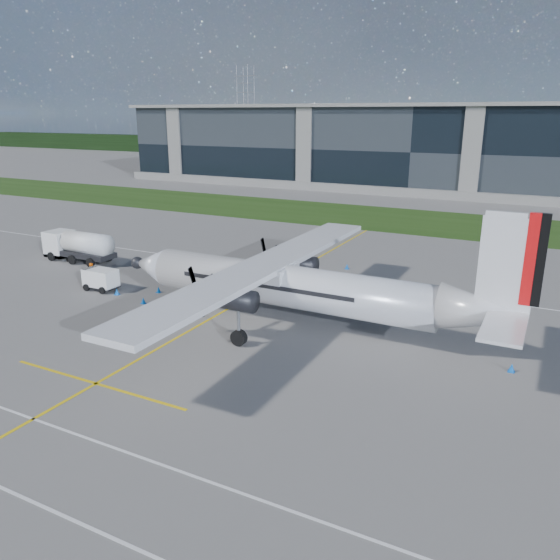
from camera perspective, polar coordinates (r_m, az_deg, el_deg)
ground at (r=70.57m, az=6.96°, el=5.53°), size 400.00×400.00×0.00m
grass_strip at (r=77.99m, az=9.05°, el=6.55°), size 400.00×18.00×0.04m
terminal_building at (r=107.80m, az=14.82°, el=13.07°), size 120.00×20.00×15.00m
tree_line at (r=167.00m, az=19.46°, el=12.35°), size 400.00×6.00×6.00m
pylon_west at (r=203.45m, az=-3.59°, el=17.31°), size 9.00×4.60×30.00m
yellow_taxiway_centerline at (r=43.01m, az=-3.43°, el=-1.88°), size 0.20×70.00×0.01m
turboprop_aircraft at (r=35.86m, az=2.26°, el=1.73°), size 28.70×29.76×8.93m
fuel_tanker_truck at (r=57.09m, az=-20.64°, el=3.35°), size 7.96×2.59×2.99m
baggage_tug at (r=47.04m, az=-18.21°, el=0.04°), size 2.90×1.74×1.74m
ground_crew_person at (r=48.74m, az=-19.02°, el=0.79°), size 0.65×0.89×2.13m
safety_cone_stbdwing at (r=51.24m, az=7.01°, el=1.43°), size 0.36×0.36×0.50m
safety_cone_tail at (r=33.61m, az=23.05°, el=-8.43°), size 0.36×0.36×0.50m
safety_cone_fwd at (r=45.54m, az=-16.68°, el=-1.18°), size 0.36×0.36×0.50m
safety_cone_nose_port at (r=42.90m, az=-14.10°, el=-2.09°), size 0.36×0.36×0.50m
safety_cone_nose_stbd at (r=45.26m, az=-12.58°, el=-0.97°), size 0.36×0.36×0.50m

